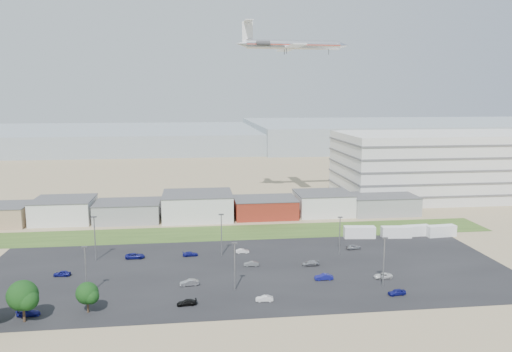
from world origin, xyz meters
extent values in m
plane|color=#96845F|center=(0.00, 0.00, 0.00)|extent=(700.00, 700.00, 0.00)
cube|color=black|center=(5.00, 20.00, 0.01)|extent=(120.00, 50.00, 0.01)
cube|color=#334F1D|center=(0.00, 52.00, 0.01)|extent=(160.00, 16.00, 0.02)
cube|color=silver|center=(90.00, 95.00, 12.50)|extent=(80.00, 40.00, 25.00)
imported|color=silver|center=(33.59, 11.46, 0.55)|extent=(4.07, 2.03, 1.11)
imported|color=navy|center=(20.51, 12.11, 0.66)|extent=(3.99, 1.39, 1.31)
imported|color=navy|center=(32.87, 2.18, 0.62)|extent=(3.77, 1.89, 1.23)
imported|color=black|center=(-8.78, 2.46, 0.55)|extent=(3.89, 1.83, 1.10)
imported|color=#A5A5AA|center=(-8.36, 12.36, 0.65)|extent=(4.07, 1.83, 1.30)
imported|color=navy|center=(-36.29, 21.46, 0.62)|extent=(3.80, 1.85, 1.25)
imported|color=navy|center=(-8.23, 31.98, 0.55)|extent=(3.94, 1.91, 1.10)
imported|color=#595B5E|center=(5.96, 22.81, 0.57)|extent=(3.52, 1.40, 1.14)
imported|color=#A5A5AA|center=(33.70, 32.22, 0.64)|extent=(3.92, 2.01, 1.28)
imported|color=navy|center=(-21.69, 31.83, 0.65)|extent=(4.68, 2.16, 1.30)
imported|color=navy|center=(-37.16, 1.33, 0.59)|extent=(4.10, 1.78, 1.18)
imported|color=silver|center=(4.86, 32.65, 0.54)|extent=(3.36, 1.36, 1.09)
imported|color=#A5A5AA|center=(19.73, 21.37, 0.61)|extent=(4.22, 1.74, 1.22)
imported|color=silver|center=(6.16, 2.44, 0.56)|extent=(3.50, 1.48, 1.12)
camera|label=1|loc=(-6.83, -88.16, 39.51)|focal=35.00mm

